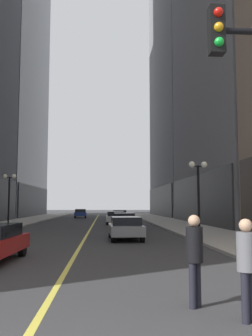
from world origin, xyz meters
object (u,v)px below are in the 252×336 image
car_black (124,220)px  car_silver (116,217)px  car_white (120,215)px  pedestrian_in_grey_suit (247,261)px  street_lamp_left_far (9,189)px  street_lamp_right_mid (198,182)px  car_blue (80,213)px  pedestrian_in_black_coat (195,253)px  fire_hydrant_right (240,243)px  car_grey (126,227)px

car_black → car_silver: same height
car_white → car_silver: bearing=-94.9°
car_silver → pedestrian_in_grey_suit: bearing=-87.6°
street_lamp_left_far → street_lamp_right_mid: size_ratio=1.00×
car_blue → street_lamp_left_far: street_lamp_left_far is taller
pedestrian_in_grey_suit → street_lamp_left_far: size_ratio=0.40×
car_blue → street_lamp_right_mid: size_ratio=1.09×
pedestrian_in_black_coat → fire_hydrant_right: size_ratio=2.27×
pedestrian_in_grey_suit → fire_hydrant_right: bearing=70.6°
car_blue → pedestrian_in_black_coat: size_ratio=2.66×
car_grey → car_white: bearing=88.4°
pedestrian_in_grey_suit → street_lamp_left_far: 25.79m
car_white → car_blue: size_ratio=0.87×
car_black → pedestrian_in_grey_suit: size_ratio=2.31×
pedestrian_in_grey_suit → street_lamp_left_far: street_lamp_left_far is taller
car_grey → fire_hydrant_right: bearing=-51.9°
car_grey → pedestrian_in_grey_suit: size_ratio=2.32×
car_silver → car_blue: 19.36m
car_white → car_blue: 11.28m
car_black → street_lamp_left_far: (-9.18, -0.98, 2.54)m
fire_hydrant_right → street_lamp_right_mid: bearing=95.8°
car_white → fire_hydrant_right: bearing=-83.2°
car_blue → street_lamp_right_mid: (8.88, -36.78, 2.54)m
car_white → pedestrian_in_black_coat: size_ratio=2.31×
pedestrian_in_black_coat → street_lamp_left_far: size_ratio=0.41×
street_lamp_left_far → fire_hydrant_right: size_ratio=5.54×
car_white → car_black: bearing=-91.0°
car_blue → pedestrian_in_grey_suit: bearing=-83.1°
car_white → street_lamp_right_mid: street_lamp_right_mid is taller
car_white → car_blue: bearing=119.5°
street_lamp_left_far → car_silver: bearing=44.3°
car_black → car_silver: (-0.47, 7.53, 0.00)m
street_lamp_right_mid → fire_hydrant_right: bearing=-84.2°
car_silver → pedestrian_in_black_coat: (0.64, -31.21, 0.34)m
car_grey → car_silver: size_ratio=0.89×
car_black → pedestrian_in_black_coat: size_ratio=2.26×
fire_hydrant_right → car_blue: bearing=102.7°
car_white → street_lamp_right_mid: bearing=-83.0°
car_grey → street_lamp_right_mid: (4.03, -0.86, 2.54)m
car_silver → street_lamp_left_far: street_lamp_left_far is taller
car_black → car_blue: 26.81m
pedestrian_in_black_coat → car_grey: bearing=92.4°
pedestrian_in_black_coat → fire_hydrant_right: bearing=64.5°
car_black → car_white: same height
car_black → street_lamp_right_mid: street_lamp_right_mid is taller
car_silver → fire_hydrant_right: car_silver is taller
car_black → street_lamp_left_far: size_ratio=0.92×
street_lamp_left_far → fire_hydrant_right: 19.84m
pedestrian_in_black_coat → street_lamp_right_mid: street_lamp_right_mid is taller
pedestrian_in_grey_suit → car_black: bearing=92.0°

